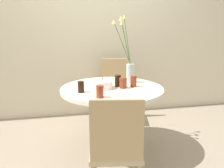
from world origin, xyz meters
The scene contains 13 objects.
ground_plane centered at (0.00, 0.00, 0.00)m, with size 16.00×16.00×0.00m, color gray.
wall_back centered at (0.00, 1.27, 1.30)m, with size 8.00×0.05×2.60m.
dining_table centered at (0.00, 0.00, 0.59)m, with size 1.11×1.11×0.74m.
chair_far_back centered at (0.21, 0.87, 0.52)m, with size 0.48×0.48×0.92m.
chair_left_flank centered at (-0.16, -0.88, 0.52)m, with size 0.46×0.46×0.92m.
birthday_cake centered at (-0.11, -0.02, 0.78)m, with size 0.21×0.21×0.13m.
flower_vase centered at (0.23, 0.19, 0.97)m, with size 0.27×0.21×0.77m.
side_plate centered at (-0.07, 0.39, 0.74)m, with size 0.18×0.18×0.01m.
drink_glass_0 centered at (0.11, -0.04, 0.80)m, with size 0.08×0.08×0.12m.
drink_glass_1 centered at (0.07, 0.03, 0.80)m, with size 0.07×0.07×0.13m.
drink_glass_2 centered at (-0.19, -0.34, 0.80)m, with size 0.07×0.07×0.12m.
drink_glass_3 centered at (0.24, -0.01, 0.80)m, with size 0.07×0.07×0.12m.
drink_glass_4 centered at (-0.34, -0.12, 0.80)m, with size 0.07×0.07×0.11m.
Camera 1 is at (-0.54, -2.56, 1.42)m, focal length 40.00 mm.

